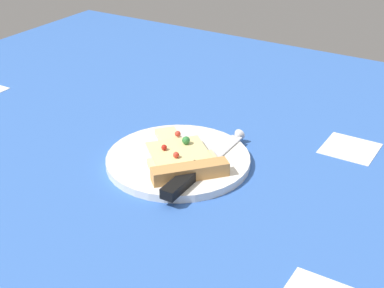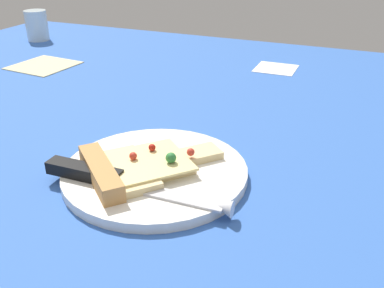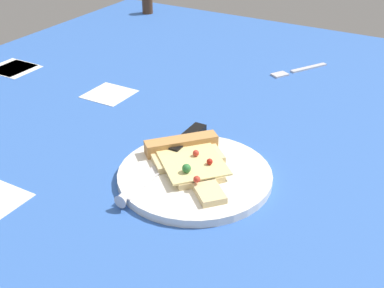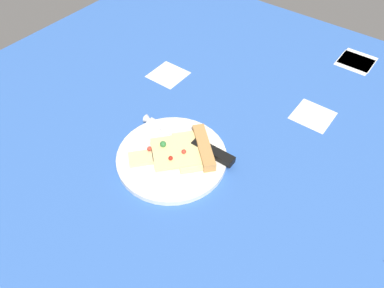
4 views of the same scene
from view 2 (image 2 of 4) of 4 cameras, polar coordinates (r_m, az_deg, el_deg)
name	(u,v)px [view 2 (image 2 of 4)]	position (r cm, az deg, el deg)	size (l,w,h in cm)	color
ground_plane	(101,169)	(61.78, -12.01, -3.31)	(152.77, 152.77, 3.00)	#3360B7
plate	(155,172)	(55.82, -4.89, -3.71)	(23.76, 23.76, 1.29)	white
pizza_slice	(136,167)	(54.39, -7.48, -2.98)	(18.17, 17.41, 2.65)	beige
knife	(117,180)	(52.26, -9.93, -4.75)	(2.56, 24.04, 2.45)	silver
drinking_glass	(37,25)	(132.97, -19.88, 14.56)	(6.04, 6.04, 8.22)	silver
napkin	(44,65)	(107.36, -19.06, 9.86)	(13.00, 13.00, 0.40)	beige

